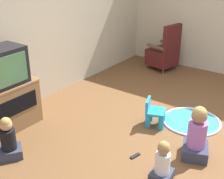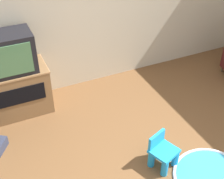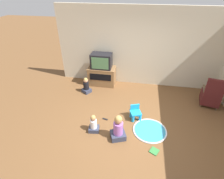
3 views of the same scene
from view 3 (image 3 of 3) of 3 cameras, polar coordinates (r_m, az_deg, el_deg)
ground_plane at (r=4.90m, az=7.28°, el=-12.30°), size 30.00×30.00×0.00m
wall_back at (r=6.33m, az=9.02°, el=13.27°), size 5.86×0.12×2.77m
tv_cabinet at (r=6.57m, az=-3.28°, el=4.57°), size 0.99×0.55×0.69m
television at (r=6.29m, az=-3.50°, el=9.29°), size 0.73×0.46×0.53m
black_armchair at (r=6.20m, az=29.60°, el=-1.70°), size 0.63×0.66×1.02m
yellow_kid_chair at (r=5.07m, az=7.69°, el=-7.71°), size 0.37×0.36×0.42m
play_mat at (r=4.89m, az=12.23°, el=-12.90°), size 0.90×0.90×0.04m
child_watching_left at (r=6.18m, az=-8.43°, el=1.13°), size 0.38×0.37×0.57m
child_watching_center at (r=4.65m, az=-6.02°, el=-11.22°), size 0.30×0.27×0.52m
child_watching_right at (r=4.40m, az=2.02°, el=-12.69°), size 0.45×0.43×0.71m
book at (r=4.45m, az=13.62°, el=-18.95°), size 0.26×0.26×0.02m
remote_control at (r=5.10m, az=-2.28°, el=-9.62°), size 0.16×0.08×0.02m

